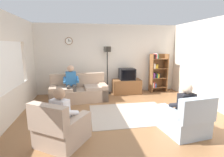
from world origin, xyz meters
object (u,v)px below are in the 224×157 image
at_px(tv_stand, 127,86).
at_px(tv, 127,74).
at_px(armchair_near_window, 61,130).
at_px(bookshelf, 157,72).
at_px(armchair_near_bookshelf, 185,121).
at_px(person_in_right_armchair, 183,106).
at_px(floor_lamp, 107,57).
at_px(person_on_couch, 71,82).
at_px(couch, 79,92).
at_px(person_in_left_armchair, 64,113).

bearing_deg(tv_stand, tv, -90.00).
bearing_deg(tv_stand, armchair_near_window, -123.35).
bearing_deg(tv, bookshelf, 4.28).
relative_size(armchair_near_bookshelf, person_in_right_armchair, 0.87).
xyz_separation_m(floor_lamp, person_in_right_armchair, (1.19, -3.32, -0.85)).
bearing_deg(person_on_couch, tv, 17.69).
height_order(tv_stand, person_in_right_armchair, person_in_right_armchair).
bearing_deg(couch, floor_lamp, 31.77).
bearing_deg(floor_lamp, bookshelf, -0.74).
height_order(person_on_couch, person_in_right_armchair, person_on_couch).
height_order(floor_lamp, person_in_right_armchair, floor_lamp).
distance_m(armchair_near_bookshelf, person_in_left_armchair, 2.57).
distance_m(floor_lamp, armchair_near_window, 3.82).
bearing_deg(couch, bookshelf, 11.75).
distance_m(floor_lamp, armchair_near_bookshelf, 3.79).
distance_m(tv, armchair_near_window, 3.92).
bearing_deg(person_in_left_armchair, person_in_right_armchair, -0.57).
bearing_deg(person_on_couch, couch, 24.91).
xyz_separation_m(tv_stand, person_in_left_armchair, (-2.10, -3.19, 0.32)).
relative_size(armchair_near_bookshelf, person_in_left_armchair, 0.87).
bearing_deg(armchair_near_bookshelf, tv, 97.70).
bearing_deg(armchair_near_bookshelf, armchair_near_window, 179.13).
distance_m(tv_stand, floor_lamp, 1.40).
relative_size(floor_lamp, person_in_left_armchair, 1.65).
relative_size(floor_lamp, armchair_near_bookshelf, 1.89).
xyz_separation_m(floor_lamp, armchair_near_bookshelf, (1.20, -3.41, -1.16)).
height_order(tv_stand, bookshelf, bookshelf).
bearing_deg(armchair_near_bookshelf, floor_lamp, 109.47).
height_order(tv, person_on_couch, person_on_couch).
xyz_separation_m(tv, armchair_near_bookshelf, (0.44, -3.28, -0.49)).
distance_m(armchair_near_window, person_in_right_armchair, 2.60).
relative_size(couch, person_on_couch, 1.59).
relative_size(couch, tv_stand, 1.79).
height_order(armchair_near_window, person_in_left_armchair, person_in_left_armchair).
bearing_deg(armchair_near_bookshelf, person_in_left_armchair, 177.44).
bearing_deg(armchair_near_window, bookshelf, 44.11).
xyz_separation_m(bookshelf, person_in_left_armchair, (-3.40, -3.27, -0.20)).
relative_size(tv_stand, floor_lamp, 0.59).
bearing_deg(person_in_right_armchair, armchair_near_window, -178.91).
bearing_deg(armchair_near_bookshelf, bookshelf, 75.87).
xyz_separation_m(armchair_near_bookshelf, person_in_left_armchair, (-2.55, 0.11, 0.32)).
distance_m(tv, armchair_near_bookshelf, 3.35).
relative_size(floor_lamp, person_in_right_armchair, 1.65).
height_order(tv_stand, armchair_near_bookshelf, armchair_near_bookshelf).
relative_size(armchair_near_window, armchair_near_bookshelf, 1.20).
distance_m(person_on_couch, person_in_left_armchair, 2.50).
height_order(bookshelf, armchair_near_window, bookshelf).
distance_m(armchair_near_bookshelf, person_in_right_armchair, 0.33).
bearing_deg(tv_stand, floor_lamp, 172.58).
bearing_deg(couch, tv, 16.72).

